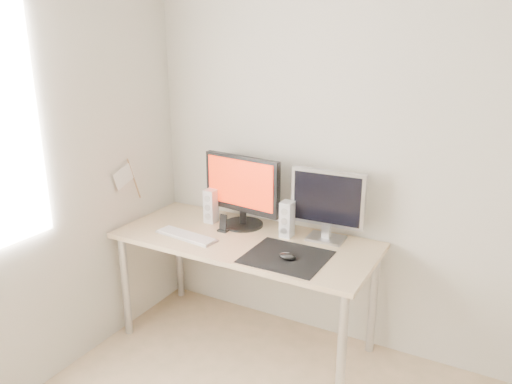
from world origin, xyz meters
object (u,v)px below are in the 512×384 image
at_px(desk, 245,250).
at_px(second_monitor, 328,202).
at_px(mouse, 287,256).
at_px(speaker_left, 211,206).
at_px(phone_dock, 223,226).
at_px(speaker_right, 287,219).
at_px(keyboard, 186,236).
at_px(main_monitor, 242,189).

bearing_deg(desk, second_monitor, 26.16).
bearing_deg(mouse, second_monitor, 77.22).
xyz_separation_m(speaker_left, phone_dock, (0.16, -0.10, -0.08)).
distance_m(speaker_left, speaker_right, 0.55).
relative_size(second_monitor, keyboard, 1.05).
bearing_deg(speaker_left, desk, -21.55).
bearing_deg(desk, keyboard, -154.61).
xyz_separation_m(speaker_left, keyboard, (0.01, -0.29, -0.10)).
relative_size(desk, speaker_left, 7.12).
height_order(second_monitor, speaker_right, second_monitor).
xyz_separation_m(mouse, desk, (-0.36, 0.16, -0.10)).
relative_size(main_monitor, phone_dock, 4.92).
height_order(second_monitor, speaker_left, second_monitor).
bearing_deg(second_monitor, keyboard, -154.17).
bearing_deg(desk, speaker_left, 158.45).
height_order(mouse, speaker_left, speaker_left).
xyz_separation_m(desk, speaker_right, (0.21, 0.15, 0.19)).
xyz_separation_m(speaker_left, speaker_right, (0.55, 0.01, 0.00)).
bearing_deg(speaker_left, speaker_right, 1.57).
height_order(mouse, speaker_right, speaker_right).
relative_size(desk, second_monitor, 3.55).
bearing_deg(main_monitor, speaker_right, -3.51).
distance_m(desk, second_monitor, 0.59).
relative_size(second_monitor, speaker_left, 2.01).
height_order(desk, keyboard, keyboard).
height_order(speaker_right, phone_dock, speaker_right).
distance_m(speaker_left, phone_dock, 0.20).
bearing_deg(phone_dock, mouse, -19.12).
height_order(mouse, desk, mouse).
bearing_deg(speaker_right, main_monitor, 176.49).
distance_m(keyboard, phone_dock, 0.24).
distance_m(desk, main_monitor, 0.39).
xyz_separation_m(main_monitor, speaker_left, (-0.22, -0.04, -0.14)).
relative_size(main_monitor, speaker_right, 2.46).
height_order(desk, second_monitor, second_monitor).
bearing_deg(mouse, phone_dock, 160.88).
distance_m(mouse, speaker_left, 0.75).
bearing_deg(main_monitor, desk, -55.04).
height_order(mouse, keyboard, mouse).
bearing_deg(speaker_right, mouse, -64.16).
distance_m(mouse, phone_dock, 0.56).
relative_size(main_monitor, speaker_left, 2.46).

